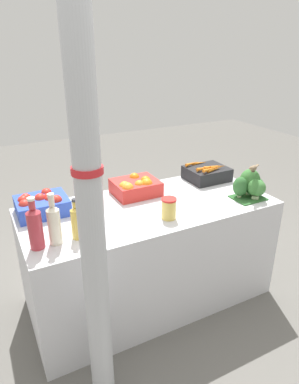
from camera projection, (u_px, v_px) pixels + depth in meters
The scene contains 12 objects.
ground_plane at pixel (150, 295), 2.64m from camera, with size 10.00×10.00×0.00m, color #605E59.
market_table at pixel (150, 253), 2.48m from camera, with size 1.72×0.77×0.77m, color silver.
support_pole at pixel (89, 197), 1.41m from camera, with size 0.13×0.13×2.40m.
apple_crate at pixel (41, 204), 2.20m from camera, with size 0.32×0.27×0.14m.
orange_crate at pixel (136, 187), 2.47m from camera, with size 0.32×0.27×0.14m.
carrot_crate at pixel (207, 173), 2.75m from camera, with size 0.32×0.27×0.14m.
broccoli_pile at pixel (251, 185), 2.42m from camera, with size 0.24×0.21×0.20m.
juice_bottle_ruby at pixel (35, 227), 1.80m from camera, with size 0.08×0.08×0.30m.
juice_bottle_cloudy at pixel (54, 223), 1.84m from camera, with size 0.07×0.07×0.30m.
juice_bottle_golden at pixel (76, 222), 1.90m from camera, with size 0.06×0.06×0.24m.
pickle_jar at pixel (169, 208), 2.13m from camera, with size 0.10×0.10×0.14m.
sparrow_bird at pixel (253, 168), 2.34m from camera, with size 0.13×0.07×0.05m.
Camera 1 is at (-0.96, -1.87, 1.78)m, focal length 32.00 mm.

